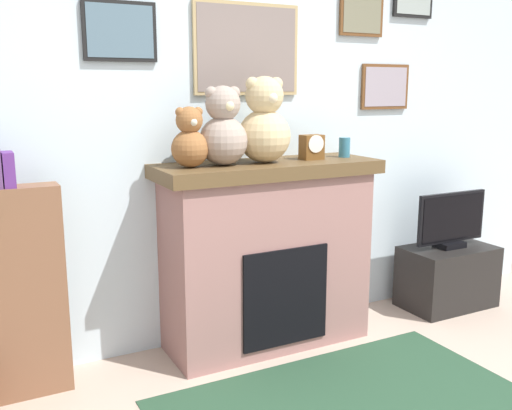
{
  "coord_description": "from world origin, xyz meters",
  "views": [
    {
      "loc": [
        -1.55,
        -1.26,
        1.57
      ],
      "look_at": [
        -0.01,
        1.71,
        0.89
      ],
      "focal_mm": 40.35,
      "sensor_mm": 36.0,
      "label": 1
    }
  ],
  "objects_px": {
    "candle_jar": "(344,147)",
    "mantel_clock": "(312,147)",
    "television": "(451,221)",
    "bookshelf": "(18,287)",
    "tv_stand": "(447,277)",
    "fireplace": "(267,254)",
    "teddy_bear_tan": "(264,124)",
    "teddy_bear_cream": "(190,140)",
    "teddy_bear_grey": "(223,130)"
  },
  "relations": [
    {
      "from": "fireplace",
      "to": "teddy_bear_cream",
      "type": "height_order",
      "value": "teddy_bear_cream"
    },
    {
      "from": "teddy_bear_grey",
      "to": "teddy_bear_tan",
      "type": "xyz_separation_m",
      "value": [
        0.26,
        -0.0,
        0.02
      ]
    },
    {
      "from": "bookshelf",
      "to": "tv_stand",
      "type": "relative_size",
      "value": 1.96
    },
    {
      "from": "teddy_bear_cream",
      "to": "teddy_bear_tan",
      "type": "relative_size",
      "value": 0.67
    },
    {
      "from": "candle_jar",
      "to": "teddy_bear_grey",
      "type": "relative_size",
      "value": 0.28
    },
    {
      "from": "candle_jar",
      "to": "teddy_bear_tan",
      "type": "distance_m",
      "value": 0.6
    },
    {
      "from": "fireplace",
      "to": "television",
      "type": "relative_size",
      "value": 2.25
    },
    {
      "from": "bookshelf",
      "to": "mantel_clock",
      "type": "height_order",
      "value": "bookshelf"
    },
    {
      "from": "fireplace",
      "to": "teddy_bear_cream",
      "type": "bearing_deg",
      "value": -177.89
    },
    {
      "from": "television",
      "to": "mantel_clock",
      "type": "distance_m",
      "value": 1.3
    },
    {
      "from": "candle_jar",
      "to": "bookshelf",
      "type": "bearing_deg",
      "value": 178.54
    },
    {
      "from": "bookshelf",
      "to": "teddy_bear_tan",
      "type": "xyz_separation_m",
      "value": [
        1.39,
        -0.05,
        0.78
      ]
    },
    {
      "from": "bookshelf",
      "to": "candle_jar",
      "type": "bearing_deg",
      "value": -1.46
    },
    {
      "from": "tv_stand",
      "to": "teddy_bear_tan",
      "type": "bearing_deg",
      "value": 178.1
    },
    {
      "from": "bookshelf",
      "to": "television",
      "type": "xyz_separation_m",
      "value": [
        2.88,
        -0.1,
        0.05
      ]
    },
    {
      "from": "television",
      "to": "candle_jar",
      "type": "bearing_deg",
      "value": 176.79
    },
    {
      "from": "fireplace",
      "to": "mantel_clock",
      "type": "height_order",
      "value": "mantel_clock"
    },
    {
      "from": "fireplace",
      "to": "tv_stand",
      "type": "distance_m",
      "value": 1.51
    },
    {
      "from": "television",
      "to": "mantel_clock",
      "type": "xyz_separation_m",
      "value": [
        -1.16,
        0.05,
        0.58
      ]
    },
    {
      "from": "tv_stand",
      "to": "bookshelf",
      "type": "bearing_deg",
      "value": 178.01
    },
    {
      "from": "television",
      "to": "teddy_bear_grey",
      "type": "bearing_deg",
      "value": 178.33
    },
    {
      "from": "fireplace",
      "to": "bookshelf",
      "type": "height_order",
      "value": "bookshelf"
    },
    {
      "from": "tv_stand",
      "to": "mantel_clock",
      "type": "distance_m",
      "value": 1.53
    },
    {
      "from": "television",
      "to": "teddy_bear_tan",
      "type": "xyz_separation_m",
      "value": [
        -1.49,
        0.05,
        0.73
      ]
    },
    {
      "from": "bookshelf",
      "to": "tv_stand",
      "type": "bearing_deg",
      "value": -1.99
    },
    {
      "from": "fireplace",
      "to": "teddy_bear_tan",
      "type": "distance_m",
      "value": 0.79
    },
    {
      "from": "teddy_bear_cream",
      "to": "tv_stand",
      "type": "bearing_deg",
      "value": -1.46
    },
    {
      "from": "teddy_bear_cream",
      "to": "teddy_bear_tan",
      "type": "height_order",
      "value": "teddy_bear_tan"
    },
    {
      "from": "bookshelf",
      "to": "mantel_clock",
      "type": "relative_size",
      "value": 8.59
    },
    {
      "from": "fireplace",
      "to": "bookshelf",
      "type": "relative_size",
      "value": 1.04
    },
    {
      "from": "candle_jar",
      "to": "mantel_clock",
      "type": "relative_size",
      "value": 0.82
    },
    {
      "from": "mantel_clock",
      "to": "teddy_bear_grey",
      "type": "bearing_deg",
      "value": 179.89
    },
    {
      "from": "teddy_bear_cream",
      "to": "teddy_bear_grey",
      "type": "height_order",
      "value": "teddy_bear_grey"
    },
    {
      "from": "bookshelf",
      "to": "mantel_clock",
      "type": "bearing_deg",
      "value": -1.73
    },
    {
      "from": "teddy_bear_grey",
      "to": "teddy_bear_tan",
      "type": "distance_m",
      "value": 0.26
    },
    {
      "from": "tv_stand",
      "to": "teddy_bear_grey",
      "type": "xyz_separation_m",
      "value": [
        -1.75,
        0.05,
        1.12
      ]
    },
    {
      "from": "television",
      "to": "teddy_bear_tan",
      "type": "height_order",
      "value": "teddy_bear_tan"
    },
    {
      "from": "teddy_bear_grey",
      "to": "fireplace",
      "type": "bearing_deg",
      "value": 3.58
    },
    {
      "from": "fireplace",
      "to": "teddy_bear_grey",
      "type": "xyz_separation_m",
      "value": [
        -0.29,
        -0.02,
        0.76
      ]
    },
    {
      "from": "teddy_bear_grey",
      "to": "teddy_bear_tan",
      "type": "height_order",
      "value": "teddy_bear_tan"
    },
    {
      "from": "mantel_clock",
      "to": "television",
      "type": "bearing_deg",
      "value": -2.45
    },
    {
      "from": "candle_jar",
      "to": "teddy_bear_cream",
      "type": "relative_size",
      "value": 0.37
    },
    {
      "from": "bookshelf",
      "to": "teddy_bear_cream",
      "type": "xyz_separation_m",
      "value": [
        0.92,
        -0.05,
        0.7
      ]
    },
    {
      "from": "teddy_bear_cream",
      "to": "teddy_bear_tan",
      "type": "xyz_separation_m",
      "value": [
        0.46,
        -0.0,
        0.07
      ]
    },
    {
      "from": "fireplace",
      "to": "teddy_bear_grey",
      "type": "relative_size",
      "value": 3.06
    },
    {
      "from": "teddy_bear_cream",
      "to": "television",
      "type": "bearing_deg",
      "value": -1.5
    },
    {
      "from": "mantel_clock",
      "to": "teddy_bear_tan",
      "type": "height_order",
      "value": "teddy_bear_tan"
    },
    {
      "from": "tv_stand",
      "to": "television",
      "type": "relative_size",
      "value": 1.1
    },
    {
      "from": "fireplace",
      "to": "candle_jar",
      "type": "height_order",
      "value": "candle_jar"
    },
    {
      "from": "fireplace",
      "to": "teddy_bear_cream",
      "type": "distance_m",
      "value": 0.87
    }
  ]
}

